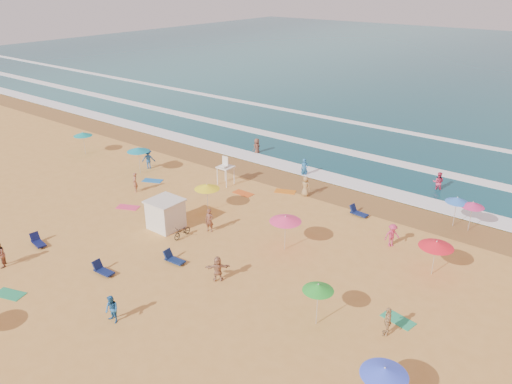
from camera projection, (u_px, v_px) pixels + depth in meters
The scene contains 12 objects.
ground at pixel (235, 255), 31.77m from camera, with size 220.00×220.00×0.00m, color gold.
wet_sand at pixel (333, 192), 40.81m from camera, with size 220.00×220.00×0.00m, color olive.
surf_foam at pixel (380, 162), 47.15m from camera, with size 200.00×18.70×0.05m.
cabana at pixel (166, 215), 34.80m from camera, with size 2.00×2.00×2.00m, color silver.
cabana_roof at pixel (165, 201), 34.37m from camera, with size 2.20×2.20×0.12m, color silver.
bicycle at pixel (182, 232), 33.76m from camera, with size 0.54×1.56×0.82m, color black.
lifeguard_stand at pixel (226, 173), 42.01m from camera, with size 1.20×1.20×2.10m, color white, non-canonical shape.
beach_umbrellas at pixel (254, 239), 29.44m from camera, with size 54.98×31.60×0.75m.
loungers at pixel (321, 337), 24.38m from camera, with size 36.72×18.88×0.34m.
towels at pixel (217, 253), 31.92m from camera, with size 47.70×23.99×0.03m.
popup_tents at pixel (476, 364), 22.06m from camera, with size 7.13×13.93×1.20m.
beachgoers at pixel (286, 213), 35.43m from camera, with size 43.21×29.07×2.11m.
Camera 1 is at (17.90, -20.87, 16.47)m, focal length 35.00 mm.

